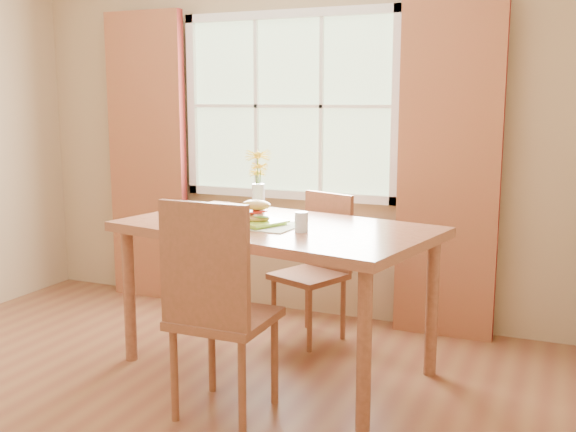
% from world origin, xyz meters
% --- Properties ---
extents(room, '(4.24, 3.84, 2.74)m').
position_xyz_m(room, '(0.00, 0.00, 1.35)').
color(room, brown).
rests_on(room, ground).
extents(window, '(1.62, 0.06, 1.32)m').
position_xyz_m(window, '(0.00, 1.87, 1.50)').
color(window, '#9FBD8F').
rests_on(window, room).
extents(curtain_left, '(0.65, 0.08, 2.20)m').
position_xyz_m(curtain_left, '(-1.15, 1.78, 1.10)').
color(curtain_left, maroon).
rests_on(curtain_left, room).
extents(curtain_right, '(0.65, 0.08, 2.20)m').
position_xyz_m(curtain_right, '(1.15, 1.78, 1.10)').
color(curtain_right, maroon).
rests_on(curtain_right, room).
extents(dining_table, '(1.90, 1.30, 0.85)m').
position_xyz_m(dining_table, '(0.36, 0.84, 0.76)').
color(dining_table, '#925438').
rests_on(dining_table, room).
extents(chair_near, '(0.45, 0.45, 1.09)m').
position_xyz_m(chair_near, '(0.36, 0.13, 0.60)').
color(chair_near, brown).
rests_on(chair_near, room).
extents(chair_far, '(0.51, 0.51, 0.95)m').
position_xyz_m(chair_far, '(0.39, 1.43, 0.52)').
color(chair_far, brown).
rests_on(chair_far, room).
extents(placemat, '(0.47, 0.36, 0.01)m').
position_xyz_m(placemat, '(0.28, 0.77, 0.85)').
color(placemat, beige).
rests_on(placemat, dining_table).
extents(plate, '(0.34, 0.34, 0.01)m').
position_xyz_m(plate, '(0.28, 0.77, 0.86)').
color(plate, '#99CF33').
rests_on(plate, placemat).
extents(croissant_sandwich, '(0.18, 0.13, 0.13)m').
position_xyz_m(croissant_sandwich, '(0.27, 0.77, 0.93)').
color(croissant_sandwich, gold).
rests_on(croissant_sandwich, plate).
extents(water_glass, '(0.07, 0.07, 0.11)m').
position_xyz_m(water_glass, '(0.57, 0.69, 0.90)').
color(water_glass, silver).
rests_on(water_glass, dining_table).
extents(flower_vase, '(0.16, 0.16, 0.40)m').
position_xyz_m(flower_vase, '(0.14, 1.07, 1.09)').
color(flower_vase, silver).
rests_on(flower_vase, dining_table).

